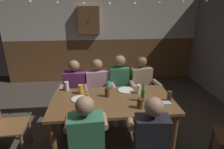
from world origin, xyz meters
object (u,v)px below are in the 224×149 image
object	(u,v)px
condiment_caddy	(165,104)
pint_glass_6	(140,103)
person_1	(98,88)
plate_0	(126,90)
pint_glass_0	(81,89)
pint_glass_3	(138,89)
person_5	(150,135)
person_2	(120,85)
person_0	(75,89)
dining_table	(113,106)
pint_glass_4	(169,96)
pint_glass_5	(80,110)
wall_dart_cabinet	(89,20)
plate_1	(79,99)
pint_glass_1	(107,92)
bottle_1	(88,105)
pint_glass_2	(67,86)
person_3	(142,85)
bottle_0	(143,95)
chair_empty_near_right	(4,125)
person_4	(87,138)

from	to	relation	value
condiment_caddy	pint_glass_6	bearing A→B (deg)	-176.14
person_1	plate_0	bearing A→B (deg)	130.25
person_1	pint_glass_0	world-z (taller)	person_1
plate_0	pint_glass_3	xyz separation A→B (m)	(0.18, -0.12, 0.07)
person_5	person_2	bearing A→B (deg)	102.14
person_5	person_0	bearing A→B (deg)	130.73
dining_table	pint_glass_4	bearing A→B (deg)	-7.83
condiment_caddy	pint_glass_0	distance (m)	1.28
person_5	pint_glass_0	xyz separation A→B (m)	(-0.84, 0.95, 0.19)
person_5	dining_table	bearing A→B (deg)	123.28
pint_glass_5	person_2	bearing A→B (deg)	57.91
wall_dart_cabinet	plate_1	bearing A→B (deg)	-92.96
person_0	pint_glass_1	world-z (taller)	person_0
person_2	bottle_1	world-z (taller)	person_2
pint_glass_5	wall_dart_cabinet	distance (m)	3.11
person_0	pint_glass_5	bearing A→B (deg)	102.02
pint_glass_6	pint_glass_2	bearing A→B (deg)	147.81
person_3	person_5	xyz separation A→B (m)	(-0.25, -1.38, -0.02)
bottle_1	pint_glass_3	xyz separation A→B (m)	(0.77, 0.50, -0.05)
plate_0	wall_dart_cabinet	size ratio (longest dim) A/B	0.35
bottle_1	pint_glass_0	distance (m)	0.60
bottle_0	plate_0	bearing A→B (deg)	116.21
chair_empty_near_right	plate_0	size ratio (longest dim) A/B	3.55
pint_glass_2	pint_glass_4	xyz separation A→B (m)	(1.52, -0.51, 0.00)
person_4	person_0	bearing A→B (deg)	97.46
person_3	person_5	world-z (taller)	person_3
person_4	person_5	distance (m)	0.73
pint_glass_2	person_1	bearing A→B (deg)	29.36
plate_0	plate_1	xyz separation A→B (m)	(-0.73, -0.24, 0.00)
person_2	pint_glass_1	xyz separation A→B (m)	(-0.27, -0.57, 0.15)
person_3	condiment_caddy	size ratio (longest dim) A/B	8.74
person_1	plate_1	world-z (taller)	person_1
person_1	pint_glass_0	bearing A→B (deg)	49.06
plate_0	pint_glass_2	world-z (taller)	pint_glass_2
bottle_0	person_4	bearing A→B (deg)	-142.44
pint_glass_0	person_2	bearing A→B (deg)	32.87
bottle_1	chair_empty_near_right	bearing A→B (deg)	167.12
person_5	pint_glass_6	size ratio (longest dim) A/B	8.44
pint_glass_4	pint_glass_5	xyz separation A→B (m)	(-1.26, -0.23, -0.02)
person_2	pint_glass_4	size ratio (longest dim) A/B	8.33
bottle_0	pint_glass_2	world-z (taller)	bottle_0
bottle_1	pint_glass_3	size ratio (longest dim) A/B	1.94
person_0	bottle_0	size ratio (longest dim) A/B	4.52
person_5	pint_glass_3	xyz separation A→B (m)	(0.06, 0.87, 0.19)
dining_table	person_0	bearing A→B (deg)	131.77
person_3	bottle_0	bearing A→B (deg)	67.60
person_4	plate_0	distance (m)	1.16
pint_glass_2	wall_dart_cabinet	size ratio (longest dim) A/B	0.21
wall_dart_cabinet	pint_glass_2	bearing A→B (deg)	-98.93
wall_dart_cabinet	dining_table	bearing A→B (deg)	-82.45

